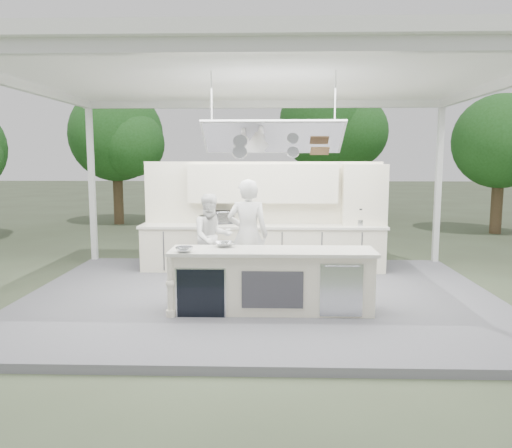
{
  "coord_description": "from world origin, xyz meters",
  "views": [
    {
      "loc": [
        0.17,
        -8.33,
        2.45
      ],
      "look_at": [
        -0.09,
        0.4,
        1.29
      ],
      "focal_mm": 35.0,
      "sensor_mm": 36.0,
      "label": 1
    }
  ],
  "objects_px": {
    "head_chef": "(248,235)",
    "sous_chef": "(212,237)",
    "back_counter": "(262,247)",
    "demo_island": "(271,280)"
  },
  "relations": [
    {
      "from": "back_counter",
      "to": "head_chef",
      "type": "relative_size",
      "value": 2.58
    },
    {
      "from": "demo_island",
      "to": "back_counter",
      "type": "relative_size",
      "value": 0.61
    },
    {
      "from": "head_chef",
      "to": "sous_chef",
      "type": "distance_m",
      "value": 1.07
    },
    {
      "from": "demo_island",
      "to": "back_counter",
      "type": "height_order",
      "value": "same"
    },
    {
      "from": "sous_chef",
      "to": "head_chef",
      "type": "bearing_deg",
      "value": -68.55
    },
    {
      "from": "demo_island",
      "to": "sous_chef",
      "type": "distance_m",
      "value": 2.3
    },
    {
      "from": "demo_island",
      "to": "head_chef",
      "type": "distance_m",
      "value": 1.37
    },
    {
      "from": "back_counter",
      "to": "head_chef",
      "type": "bearing_deg",
      "value": -98.08
    },
    {
      "from": "demo_island",
      "to": "back_counter",
      "type": "xyz_separation_m",
      "value": [
        -0.18,
        2.81,
        0.0
      ]
    },
    {
      "from": "back_counter",
      "to": "sous_chef",
      "type": "height_order",
      "value": "sous_chef"
    }
  ]
}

